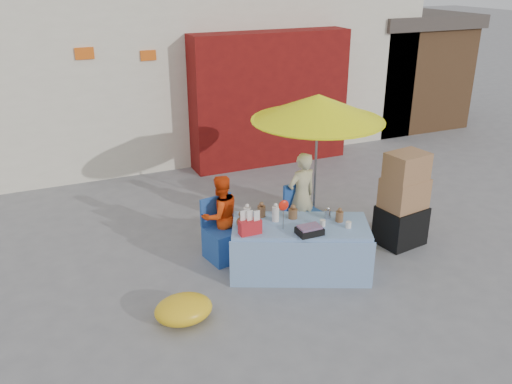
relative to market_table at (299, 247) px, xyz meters
name	(u,v)px	position (x,y,z in m)	size (l,w,h in m)	color
ground	(253,285)	(-0.70, -0.08, -0.35)	(80.00, 80.00, 0.00)	slate
market_table	(299,247)	(0.00, 0.00, 0.00)	(1.97, 1.50, 1.08)	#7F9DCB
chair_left	(224,241)	(-0.77, 0.73, -0.10)	(0.56, 0.55, 0.85)	#224B9D
chair_right	(305,225)	(0.48, 0.73, -0.10)	(0.56, 0.55, 0.85)	#224B9D
vendor_orange	(221,216)	(-0.77, 0.86, 0.23)	(0.57, 0.44, 1.16)	#E53D0C
vendor_beige	(301,196)	(0.48, 0.86, 0.31)	(0.48, 0.31, 1.32)	#C7BD8D
umbrella	(318,108)	(0.78, 1.01, 1.54)	(1.90, 1.90, 2.09)	gray
box_stack	(403,203)	(1.71, 0.11, 0.29)	(0.70, 0.60, 1.39)	black
tarp_bundle	(184,309)	(-1.71, -0.44, -0.20)	(0.67, 0.53, 0.30)	yellow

